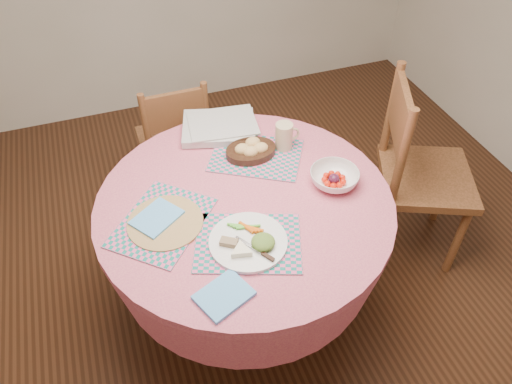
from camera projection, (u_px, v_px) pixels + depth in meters
ground at (247, 304)px, 2.58m from camera, size 4.00×4.00×0.00m
dining_table at (245, 232)px, 2.19m from camera, size 1.24×1.24×0.75m
chair_right at (417, 170)px, 2.53m from camera, size 0.61×0.62×1.03m
chair_back at (176, 140)px, 2.86m from camera, size 0.40×0.38×0.85m
placemat_front at (248, 242)px, 1.89m from camera, size 0.48×0.42×0.01m
placemat_left at (162, 222)px, 1.96m from camera, size 0.49×0.50×0.01m
placemat_back at (256, 156)px, 2.27m from camera, size 0.50×0.46×0.01m
wicker_trivet at (165, 223)px, 1.96m from camera, size 0.30×0.30×0.01m
napkin_near at (224, 295)px, 1.71m from camera, size 0.22×0.20×0.01m
napkin_far at (157, 218)px, 1.97m from camera, size 0.23×0.22×0.01m
dinner_plate at (250, 241)px, 1.87m from camera, size 0.30×0.30×0.05m
bread_bowl at (251, 150)px, 2.25m from camera, size 0.23×0.23×0.08m
latte_mug at (284, 136)px, 2.26m from camera, size 0.12×0.08×0.13m
fruit_bowl at (334, 178)px, 2.11m from camera, size 0.27×0.27×0.06m
newspaper_stack at (219, 127)px, 2.39m from camera, size 0.40×0.35×0.04m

